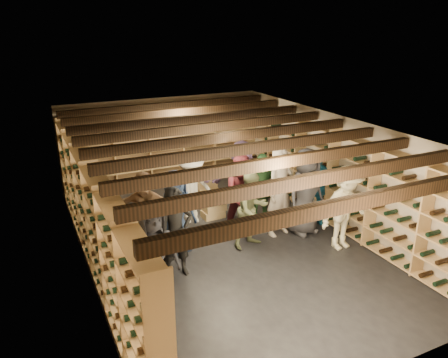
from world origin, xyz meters
name	(u,v)px	position (x,y,z in m)	size (l,w,h in m)	color
ground	(228,243)	(0.00, 0.00, 0.00)	(8.00, 8.00, 0.00)	black
walls	(228,189)	(0.00, 0.00, 1.20)	(5.52, 8.02, 2.40)	#B6A58D
ceiling	(228,129)	(0.00, 0.00, 2.40)	(5.50, 8.00, 0.01)	beige
ceiling_joists	(228,137)	(0.00, 0.00, 2.26)	(5.40, 7.12, 0.18)	black
wine_rack_left	(95,219)	(-2.57, 0.00, 1.08)	(0.32, 7.50, 2.15)	tan
wine_rack_right	(332,176)	(2.57, 0.00, 1.08)	(0.32, 7.50, 2.15)	tan
wine_rack_back	(166,147)	(0.00, 3.83, 1.07)	(4.70, 0.30, 2.15)	tan
crate_stack_left	(207,184)	(0.56, 2.34, 0.42)	(0.51, 0.35, 0.85)	tan
crate_stack_right	(213,207)	(0.27, 1.30, 0.26)	(0.52, 0.36, 0.51)	tan
crate_loose	(217,199)	(0.72, 2.09, 0.09)	(0.50, 0.33, 0.17)	tan
person_0	(153,255)	(-1.91, -1.25, 0.86)	(0.84, 0.55, 1.71)	black
person_1	(176,233)	(-1.32, -0.65, 0.84)	(0.61, 0.40, 1.68)	black
person_2	(252,210)	(0.41, -0.27, 0.79)	(0.77, 0.60, 1.57)	#545B3B
person_3	(345,208)	(2.00, -1.13, 0.86)	(1.12, 0.64, 1.73)	beige
person_4	(315,188)	(2.18, 0.05, 0.85)	(1.00, 0.42, 1.70)	#175C83
person_5	(145,207)	(-1.46, 0.84, 0.75)	(1.40, 0.44, 1.51)	brown
person_6	(176,211)	(-1.02, 0.20, 0.84)	(0.82, 0.53, 1.68)	#1D2C4B
person_7	(280,192)	(1.20, -0.05, 0.96)	(0.70, 0.46, 1.91)	gray
person_8	(243,195)	(0.49, 0.27, 0.88)	(0.86, 0.67, 1.76)	#3E1217
person_9	(191,189)	(-0.27, 1.30, 0.80)	(1.04, 0.60, 1.61)	beige
person_10	(260,190)	(1.03, 0.48, 0.83)	(0.98, 0.41, 1.67)	#234724
person_11	(242,180)	(0.84, 0.99, 0.92)	(1.71, 0.55, 1.85)	slate
person_12	(306,192)	(1.71, -0.24, 0.94)	(0.92, 0.60, 1.88)	#2F2F34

